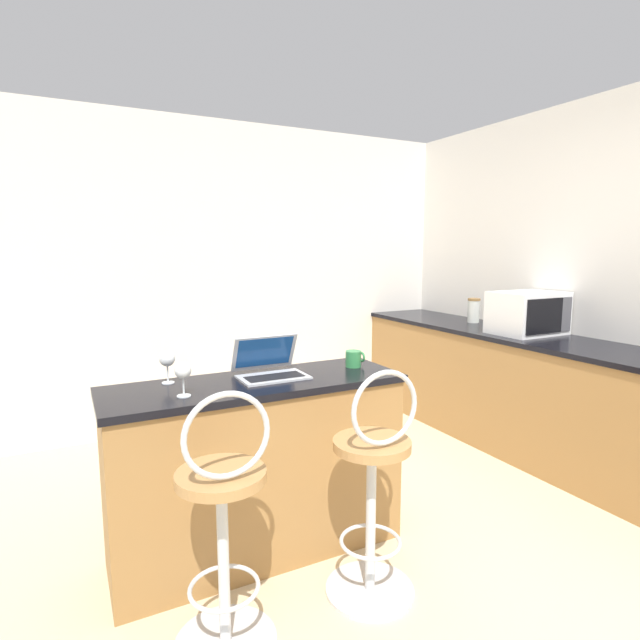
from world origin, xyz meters
name	(u,v)px	position (x,y,z in m)	size (l,w,h in m)	color
ground_plane	(459,612)	(0.00, 0.00, 0.00)	(20.00, 20.00, 0.00)	beige
wall_back	(242,275)	(0.00, 2.80, 1.30)	(12.00, 0.06, 2.60)	silver
breakfast_bar	(258,467)	(-0.60, 0.81, 0.45)	(1.46, 0.49, 0.89)	#9E703D
counter_right	(523,392)	(1.66, 1.13, 0.45)	(0.65, 3.30, 0.89)	#9E703D
bar_stool_near	(224,528)	(-0.93, 0.27, 0.50)	(0.40, 0.40, 1.05)	silver
bar_stool_far	(373,489)	(-0.26, 0.27, 0.50)	(0.40, 0.40, 1.05)	silver
laptop	(269,366)	(-0.50, 0.87, 0.94)	(0.34, 0.27, 0.20)	#B7BABF
microwave	(528,313)	(1.70, 1.17, 1.05)	(0.52, 0.38, 0.32)	white
wine_glass_short	(183,372)	(-0.97, 0.71, 1.00)	(0.07, 0.07, 0.15)	silver
mug_green	(354,359)	(-0.02, 0.85, 0.94)	(0.10, 0.09, 0.09)	#338447
storage_jar	(474,310)	(1.77, 1.79, 1.00)	(0.11, 0.11, 0.21)	silver
wine_glass_tall	(167,360)	(-0.99, 0.96, 1.01)	(0.08, 0.08, 0.16)	silver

